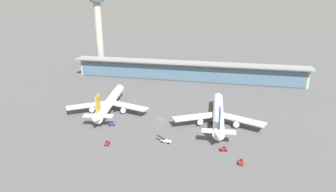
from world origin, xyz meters
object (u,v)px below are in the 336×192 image
(service_truck_on_taxiway_blue, at_px, (112,124))
(safety_cone_bravo, at_px, (108,125))
(service_truck_mid_apron_red, at_px, (241,162))
(control_tower, at_px, (99,26))
(service_truck_by_tail_red, at_px, (107,143))
(airliner_centre_stand, at_px, (218,114))
(service_truck_under_wing_white, at_px, (166,141))
(airliner_left_stand, at_px, (110,102))
(service_truck_near_nose_red, at_px, (223,149))
(safety_cone_alpha, at_px, (119,127))

(service_truck_on_taxiway_blue, height_order, safety_cone_bravo, service_truck_on_taxiway_blue)
(service_truck_mid_apron_red, height_order, control_tower, control_tower)
(service_truck_by_tail_red, bearing_deg, airliner_centre_stand, 37.18)
(service_truck_by_tail_red, distance_m, safety_cone_bravo, 21.10)
(service_truck_under_wing_white, height_order, control_tower, control_tower)
(service_truck_mid_apron_red, relative_size, safety_cone_bravo, 4.40)
(control_tower, bearing_deg, airliner_left_stand, -61.94)
(service_truck_near_nose_red, height_order, service_truck_on_taxiway_blue, same)
(service_truck_under_wing_white, bearing_deg, safety_cone_bravo, 161.54)
(service_truck_under_wing_white, distance_m, service_truck_by_tail_red, 25.88)
(airliner_centre_stand, height_order, safety_cone_alpha, airliner_centre_stand)
(service_truck_near_nose_red, xyz_separation_m, service_truck_mid_apron_red, (7.08, -9.05, 0.00))
(service_truck_under_wing_white, bearing_deg, safety_cone_alpha, 158.80)
(airliner_left_stand, xyz_separation_m, service_truck_near_nose_red, (66.20, -32.88, -4.24))
(airliner_centre_stand, distance_m, safety_cone_alpha, 50.96)
(airliner_left_stand, xyz_separation_m, control_tower, (-50.74, 95.20, 34.02))
(airliner_left_stand, distance_m, service_truck_near_nose_red, 74.04)
(service_truck_under_wing_white, height_order, safety_cone_alpha, service_truck_under_wing_white)
(service_truck_near_nose_red, bearing_deg, safety_cone_bravo, 167.58)
(service_truck_under_wing_white, distance_m, control_tower, 160.40)
(service_truck_on_taxiway_blue, bearing_deg, airliner_left_stand, 116.45)
(control_tower, xyz_separation_m, safety_cone_bravo, (58.14, -115.13, -38.82))
(airliner_left_stand, xyz_separation_m, airliner_centre_stand, (62.05, -4.27, 0.00))
(service_truck_mid_apron_red, xyz_separation_m, service_truck_by_tail_red, (-57.28, 2.74, 0.00))
(service_truck_by_tail_red, bearing_deg, safety_cone_bravo, 114.07)
(service_truck_mid_apron_red, distance_m, safety_cone_bravo, 69.46)
(control_tower, bearing_deg, service_truck_on_taxiway_blue, -62.21)
(service_truck_mid_apron_red, distance_m, control_tower, 188.81)
(service_truck_on_taxiway_blue, distance_m, safety_cone_alpha, 4.66)
(safety_cone_bravo, bearing_deg, safety_cone_alpha, -6.75)
(airliner_centre_stand, height_order, service_truck_mid_apron_red, airliner_centre_stand)
(airliner_left_stand, height_order, airliner_centre_stand, same)
(service_truck_mid_apron_red, relative_size, service_truck_by_tail_red, 1.03)
(airliner_centre_stand, xyz_separation_m, safety_cone_alpha, (-47.99, -16.46, -4.80))
(airliner_centre_stand, height_order, service_truck_by_tail_red, airliner_centre_stand)
(service_truck_near_nose_red, relative_size, safety_cone_bravo, 4.45)
(service_truck_by_tail_red, distance_m, control_tower, 154.85)
(airliner_left_stand, distance_m, control_tower, 113.11)
(airliner_centre_stand, xyz_separation_m, service_truck_mid_apron_red, (11.23, -37.67, -4.24))
(airliner_left_stand, xyz_separation_m, service_truck_by_tail_red, (16.00, -39.19, -4.24))
(service_truck_under_wing_white, relative_size, safety_cone_bravo, 9.90)
(service_truck_by_tail_red, bearing_deg, control_tower, 116.41)
(airliner_left_stand, distance_m, safety_cone_bravo, 21.80)
(service_truck_by_tail_red, relative_size, safety_cone_bravo, 4.29)
(airliner_left_stand, relative_size, safety_cone_alpha, 86.90)
(airliner_centre_stand, distance_m, service_truck_mid_apron_red, 39.54)
(airliner_left_stand, height_order, service_truck_under_wing_white, airliner_left_stand)
(airliner_left_stand, xyz_separation_m, service_truck_on_taxiway_blue, (9.64, -19.38, -4.24))
(airliner_centre_stand, bearing_deg, safety_cone_bravo, -164.00)
(control_tower, xyz_separation_m, safety_cone_alpha, (64.80, -115.92, -38.82))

